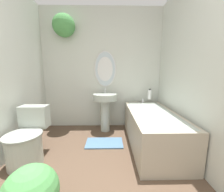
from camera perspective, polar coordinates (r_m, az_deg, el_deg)
wall_back at (r=2.88m, az=-6.44°, el=13.43°), size 2.50×0.41×2.40m
wall_right at (r=1.90m, az=33.92°, el=9.66°), size 0.06×2.71×2.40m
toilet at (r=2.15m, az=-31.79°, el=-15.59°), size 0.44×0.60×0.69m
pedestal_sink at (r=2.67m, az=-2.91°, el=-3.93°), size 0.45×0.45×0.84m
bathtub at (r=2.33m, az=16.27°, el=-12.44°), size 0.69×1.52×0.62m
shampoo_bottle at (r=2.85m, az=15.34°, el=0.69°), size 0.08×0.08×0.21m
bath_mat at (r=2.37m, az=-3.19°, el=-18.90°), size 0.59×0.34×0.02m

